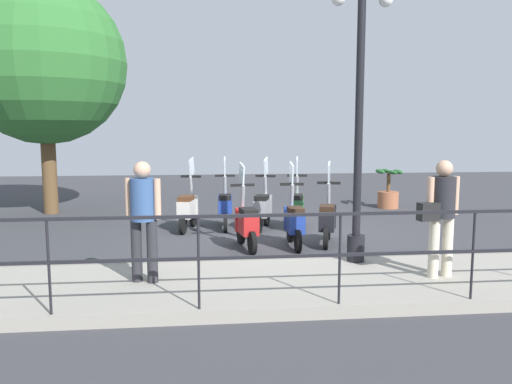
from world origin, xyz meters
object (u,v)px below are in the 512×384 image
at_px(pedestrian_distant, 143,212).
at_px(potted_palm, 388,192).
at_px(scooter_near_0, 327,219).
at_px(scooter_near_1, 294,221).
at_px(lamp_post_near, 359,134).
at_px(scooter_far_0, 297,206).
at_px(scooter_far_2, 225,207).
at_px(tree_large, 44,63).
at_px(scooter_far_1, 263,207).
at_px(scooter_far_3, 188,208).
at_px(scooter_near_2, 246,223).
at_px(pedestrian_with_bag, 441,209).

xyz_separation_m(pedestrian_distant, potted_palm, (6.54, -5.79, -0.63)).
bearing_deg(scooter_near_0, scooter_near_1, 120.09).
distance_m(lamp_post_near, potted_palm, 6.63).
height_order(scooter_far_0, scooter_far_2, same).
distance_m(tree_large, potted_palm, 9.51).
relative_size(tree_large, potted_palm, 5.47).
height_order(pedestrian_distant, scooter_far_0, pedestrian_distant).
xyz_separation_m(pedestrian_distant, scooter_near_1, (2.33, -2.41, -0.60)).
bearing_deg(tree_large, scooter_far_1, -116.80).
distance_m(lamp_post_near, scooter_far_1, 3.79).
bearing_deg(lamp_post_near, scooter_far_2, 28.13).
bearing_deg(scooter_near_0, scooter_far_1, 51.27).
bearing_deg(scooter_far_0, scooter_far_3, 99.65).
bearing_deg(scooter_near_0, tree_large, 73.46).
bearing_deg(scooter_far_0, lamp_post_near, -164.44).
distance_m(scooter_near_2, scooter_far_1, 1.80).
distance_m(pedestrian_distant, scooter_near_1, 3.41).
relative_size(scooter_near_0, scooter_far_1, 1.00).
xyz_separation_m(tree_large, potted_palm, (-0.06, -8.91, -3.32)).
distance_m(pedestrian_distant, scooter_far_2, 4.37).
xyz_separation_m(scooter_near_0, scooter_far_0, (1.54, 0.29, 0.00)).
distance_m(tree_large, scooter_far_1, 6.65).
bearing_deg(scooter_near_2, scooter_near_1, -95.86).
bearing_deg(pedestrian_distant, pedestrian_with_bag, 105.33).
distance_m(scooter_near_0, scooter_near_2, 1.55).
bearing_deg(scooter_near_1, scooter_far_3, 49.36).
relative_size(pedestrian_with_bag, pedestrian_distant, 1.00).
bearing_deg(scooter_far_0, potted_palm, -39.49).
height_order(lamp_post_near, potted_palm, lamp_post_near).
bearing_deg(scooter_near_2, scooter_far_1, -25.76).
bearing_deg(scooter_near_1, tree_large, 52.82).
distance_m(pedestrian_distant, scooter_far_3, 4.12).
bearing_deg(scooter_far_1, potted_palm, -38.05).
height_order(pedestrian_distant, scooter_near_1, pedestrian_distant).
distance_m(tree_large, scooter_far_0, 7.23).
height_order(lamp_post_near, scooter_far_2, lamp_post_near).
height_order(scooter_near_0, scooter_near_2, same).
bearing_deg(lamp_post_near, scooter_near_2, 44.63).
relative_size(scooter_near_1, scooter_near_2, 1.00).
distance_m(lamp_post_near, pedestrian_with_bag, 1.61).
xyz_separation_m(lamp_post_near, potted_palm, (5.82, -2.71, -1.63)).
height_order(pedestrian_distant, tree_large, tree_large).
xyz_separation_m(potted_palm, scooter_near_0, (-4.06, 2.72, 0.04)).
distance_m(potted_palm, scooter_far_3, 5.90).
relative_size(pedestrian_distant, scooter_near_0, 1.03).
bearing_deg(pedestrian_distant, potted_palm, 156.60).
distance_m(tree_large, scooter_far_3, 5.48).
relative_size(pedestrian_with_bag, scooter_far_1, 1.03).
height_order(lamp_post_near, scooter_far_3, lamp_post_near).
bearing_deg(tree_large, scooter_near_0, -123.69).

